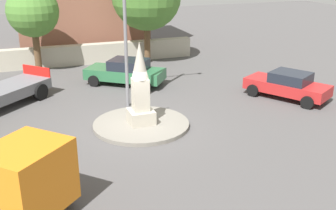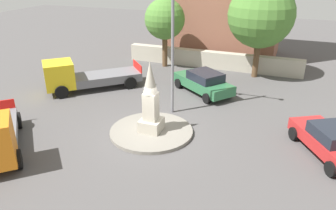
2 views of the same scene
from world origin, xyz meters
TOP-DOWN VIEW (x-y plane):
  - ground_plane at (0.00, 0.00)m, footprint 80.00×80.00m
  - traffic_island at (0.00, 0.00)m, footprint 4.17×4.17m
  - monument at (0.00, 0.00)m, footprint 1.05×1.05m
  - car_red_approaching at (-8.18, -0.92)m, footprint 3.55×4.48m
  - car_green_near_island at (-1.02, -6.19)m, footprint 4.57×4.07m
  - truck_orange_parked_left at (5.51, 4.69)m, footprint 5.31×5.43m
  - stone_boundary_wall at (-0.20, -11.75)m, footprint 14.08×0.94m
  - tree_mid_cluster at (3.45, -10.81)m, footprint 3.15×3.15m

SIDE VIEW (x-z plane):
  - ground_plane at x=0.00m, z-range 0.00..0.00m
  - traffic_island at x=0.00m, z-range 0.00..0.17m
  - stone_boundary_wall at x=-0.20m, z-range 0.00..1.33m
  - car_red_approaching at x=-8.18m, z-range 0.02..1.43m
  - car_green_near_island at x=-1.02m, z-range 0.02..1.49m
  - truck_orange_parked_left at x=5.51m, z-range -0.06..2.23m
  - monument at x=0.00m, z-range -0.06..3.50m
  - tree_mid_cluster at x=3.45m, z-range 1.07..6.44m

